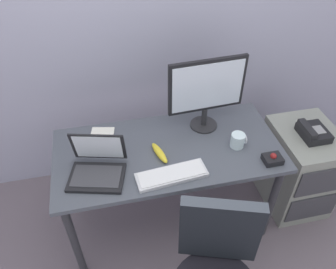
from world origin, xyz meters
TOP-DOWN VIEW (x-y plane):
  - ground_plane at (0.00, 0.00)m, footprint 8.00×8.00m
  - back_wall at (0.00, 0.69)m, footprint 6.00×0.10m
  - desk at (0.00, 0.00)m, footprint 1.41×0.68m
  - file_cabinet at (0.99, -0.02)m, footprint 0.42×0.53m
  - desk_phone at (0.98, -0.04)m, footprint 0.17×0.20m
  - monitor_main at (0.28, 0.17)m, footprint 0.50×0.18m
  - keyboard at (-0.03, -0.23)m, footprint 0.42×0.17m
  - laptop at (-0.44, -0.10)m, footprint 0.37×0.34m
  - trackball_mouse at (0.59, -0.24)m, footprint 0.11×0.09m
  - coffee_mug at (0.43, -0.07)m, footprint 0.10×0.09m
  - paper_notepad at (-0.40, 0.19)m, footprint 0.19×0.23m
  - banana at (-0.06, -0.04)m, footprint 0.09×0.19m

SIDE VIEW (x-z plane):
  - ground_plane at x=0.00m, z-range 0.00..0.00m
  - file_cabinet at x=0.99m, z-range 0.00..0.68m
  - desk at x=0.00m, z-range 0.28..1.00m
  - desk_phone at x=0.98m, z-range 0.66..0.76m
  - paper_notepad at x=-0.40m, z-range 0.73..0.74m
  - keyboard at x=-0.03m, z-range 0.73..0.75m
  - banana at x=-0.06m, z-range 0.73..0.77m
  - trackball_mouse at x=0.59m, z-range 0.72..0.78m
  - coffee_mug at x=0.43m, z-range 0.73..0.82m
  - laptop at x=-0.44m, z-range 0.66..0.90m
  - monitor_main at x=0.28m, z-range 0.77..1.26m
  - back_wall at x=0.00m, z-range 0.00..2.80m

